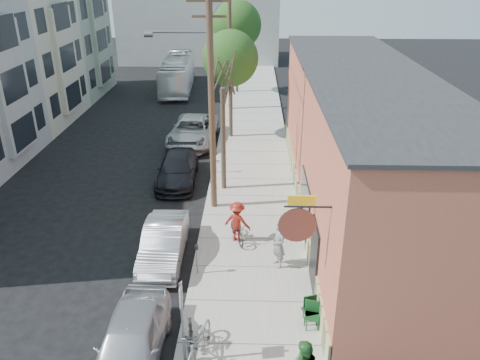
{
  "coord_description": "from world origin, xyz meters",
  "views": [
    {
      "loc": [
        4.24,
        -14.81,
        10.74
      ],
      "look_at": [
        3.68,
        4.93,
        1.5
      ],
      "focal_mm": 35.0,
      "sensor_mm": 36.0,
      "label": 1
    }
  ],
  "objects_px": {
    "patron_grey": "(279,244)",
    "cyclist": "(237,222)",
    "tree_leafy_far": "(237,25)",
    "parked_bike_b": "(199,341)",
    "tree_leafy_mid": "(230,59)",
    "parked_bike_a": "(190,340)",
    "car_2": "(178,169)",
    "parking_meter_near": "(197,254)",
    "car_3": "(193,131)",
    "tree_bare": "(223,140)",
    "parking_meter_far": "(216,159)",
    "patio_chair_b": "(310,311)",
    "patio_chair_a": "(312,316)",
    "car_0": "(131,341)",
    "bus": "(178,73)",
    "sign_post": "(182,316)",
    "car_1": "(164,243)",
    "utility_pole_near": "(210,98)"
  },
  "relations": [
    {
      "from": "parked_bike_a",
      "to": "tree_leafy_far",
      "type": "bearing_deg",
      "value": 85.26
    },
    {
      "from": "patron_grey",
      "to": "parked_bike_a",
      "type": "distance_m",
      "value": 5.36
    },
    {
      "from": "utility_pole_near",
      "to": "patio_chair_a",
      "type": "bearing_deg",
      "value": -64.74
    },
    {
      "from": "tree_leafy_mid",
      "to": "car_3",
      "type": "relative_size",
      "value": 1.16
    },
    {
      "from": "tree_leafy_mid",
      "to": "car_2",
      "type": "height_order",
      "value": "tree_leafy_mid"
    },
    {
      "from": "sign_post",
      "to": "car_0",
      "type": "relative_size",
      "value": 0.62
    },
    {
      "from": "parking_meter_far",
      "to": "patron_grey",
      "type": "relative_size",
      "value": 0.65
    },
    {
      "from": "tree_bare",
      "to": "bus",
      "type": "height_order",
      "value": "tree_bare"
    },
    {
      "from": "parking_meter_near",
      "to": "patio_chair_a",
      "type": "xyz_separation_m",
      "value": [
        3.95,
        -2.73,
        -0.39
      ]
    },
    {
      "from": "tree_leafy_far",
      "to": "parked_bike_b",
      "type": "distance_m",
      "value": 31.52
    },
    {
      "from": "sign_post",
      "to": "parking_meter_near",
      "type": "xyz_separation_m",
      "value": [
        -0.1,
        4.25,
        -0.85
      ]
    },
    {
      "from": "patio_chair_b",
      "to": "bus",
      "type": "distance_m",
      "value": 32.19
    },
    {
      "from": "parking_meter_near",
      "to": "utility_pole_near",
      "type": "relative_size",
      "value": 0.12
    },
    {
      "from": "patio_chair_a",
      "to": "tree_leafy_mid",
      "type": "bearing_deg",
      "value": 115.42
    },
    {
      "from": "car_0",
      "to": "bus",
      "type": "bearing_deg",
      "value": 96.3
    },
    {
      "from": "sign_post",
      "to": "tree_leafy_far",
      "type": "relative_size",
      "value": 0.36
    },
    {
      "from": "utility_pole_near",
      "to": "tree_leafy_mid",
      "type": "relative_size",
      "value": 1.45
    },
    {
      "from": "patio_chair_b",
      "to": "car_1",
      "type": "relative_size",
      "value": 0.2
    },
    {
      "from": "utility_pole_near",
      "to": "parked_bike_b",
      "type": "xyz_separation_m",
      "value": [
        0.36,
        -9.33,
        -4.74
      ]
    },
    {
      "from": "parking_meter_near",
      "to": "tree_bare",
      "type": "bearing_deg",
      "value": 85.71
    },
    {
      "from": "sign_post",
      "to": "cyclist",
      "type": "xyz_separation_m",
      "value": [
        1.31,
        6.6,
        -0.8
      ]
    },
    {
      "from": "parking_meter_far",
      "to": "sign_post",
      "type": "bearing_deg",
      "value": -89.57
    },
    {
      "from": "tree_bare",
      "to": "car_0",
      "type": "distance_m",
      "value": 11.83
    },
    {
      "from": "car_3",
      "to": "tree_bare",
      "type": "bearing_deg",
      "value": -67.16
    },
    {
      "from": "patron_grey",
      "to": "cyclist",
      "type": "xyz_separation_m",
      "value": [
        -1.62,
        1.78,
        -0.08
      ]
    },
    {
      "from": "sign_post",
      "to": "patron_grey",
      "type": "distance_m",
      "value": 5.69
    },
    {
      "from": "sign_post",
      "to": "car_1",
      "type": "xyz_separation_m",
      "value": [
        -1.55,
        5.39,
        -1.11
      ]
    },
    {
      "from": "tree_leafy_far",
      "to": "car_1",
      "type": "height_order",
      "value": "tree_leafy_far"
    },
    {
      "from": "car_3",
      "to": "bus",
      "type": "height_order",
      "value": "bus"
    },
    {
      "from": "parking_meter_near",
      "to": "car_3",
      "type": "xyz_separation_m",
      "value": [
        -1.88,
        14.25,
        -0.16
      ]
    },
    {
      "from": "parked_bike_b",
      "to": "parked_bike_a",
      "type": "bearing_deg",
      "value": -169.37
    },
    {
      "from": "tree_bare",
      "to": "car_1",
      "type": "distance_m",
      "value": 6.81
    },
    {
      "from": "parked_bike_b",
      "to": "bus",
      "type": "xyz_separation_m",
      "value": [
        -5.45,
        32.41,
        0.8
      ]
    },
    {
      "from": "parking_meter_far",
      "to": "car_0",
      "type": "distance_m",
      "value": 13.47
    },
    {
      "from": "parking_meter_near",
      "to": "tree_bare",
      "type": "xyz_separation_m",
      "value": [
        0.55,
        7.33,
        1.78
      ]
    },
    {
      "from": "patron_grey",
      "to": "patio_chair_a",
      "type": "bearing_deg",
      "value": -5.71
    },
    {
      "from": "parking_meter_near",
      "to": "car_1",
      "type": "height_order",
      "value": "car_1"
    },
    {
      "from": "parking_meter_far",
      "to": "car_1",
      "type": "xyz_separation_m",
      "value": [
        -1.45,
        -8.08,
        -0.26
      ]
    },
    {
      "from": "parking_meter_near",
      "to": "tree_leafy_far",
      "type": "xyz_separation_m",
      "value": [
        0.55,
        27.12,
        4.87
      ]
    },
    {
      "from": "parked_bike_b",
      "to": "car_3",
      "type": "height_order",
      "value": "car_3"
    },
    {
      "from": "car_2",
      "to": "patio_chair_b",
      "type": "bearing_deg",
      "value": -63.06
    },
    {
      "from": "patio_chair_a",
      "to": "car_2",
      "type": "height_order",
      "value": "car_2"
    },
    {
      "from": "parking_meter_near",
      "to": "parking_meter_far",
      "type": "distance_m",
      "value": 9.23
    },
    {
      "from": "tree_leafy_far",
      "to": "bus",
      "type": "xyz_separation_m",
      "value": [
        -5.49,
        1.32,
        -4.38
      ]
    },
    {
      "from": "tree_leafy_mid",
      "to": "patron_grey",
      "type": "bearing_deg",
      "value": -80.41
    },
    {
      "from": "parking_meter_far",
      "to": "tree_leafy_far",
      "type": "xyz_separation_m",
      "value": [
        0.55,
        17.89,
        4.87
      ]
    },
    {
      "from": "parking_meter_far",
      "to": "patio_chair_b",
      "type": "height_order",
      "value": "parking_meter_far"
    },
    {
      "from": "car_1",
      "to": "bus",
      "type": "relative_size",
      "value": 0.42
    },
    {
      "from": "sign_post",
      "to": "car_0",
      "type": "height_order",
      "value": "sign_post"
    },
    {
      "from": "tree_leafy_mid",
      "to": "parked_bike_a",
      "type": "bearing_deg",
      "value": -90.99
    }
  ]
}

